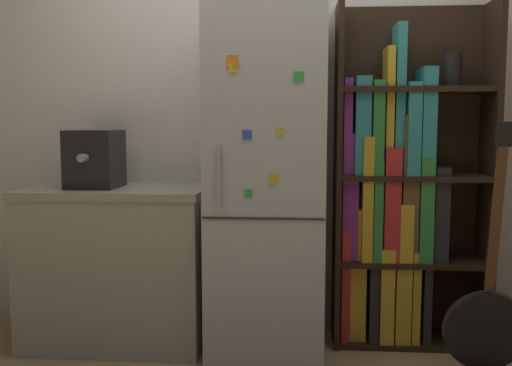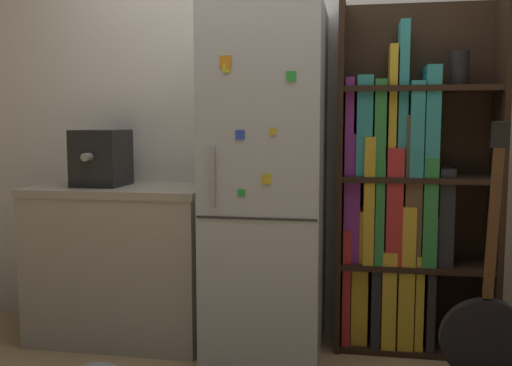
{
  "view_description": "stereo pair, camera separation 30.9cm",
  "coord_description": "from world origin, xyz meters",
  "px_view_note": "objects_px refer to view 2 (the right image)",
  "views": [
    {
      "loc": [
        0.18,
        -2.91,
        1.25
      ],
      "look_at": [
        -0.06,
        0.15,
        0.92
      ],
      "focal_mm": 40.0,
      "sensor_mm": 36.0,
      "label": 1
    },
    {
      "loc": [
        0.48,
        -2.88,
        1.25
      ],
      "look_at": [
        -0.06,
        0.15,
        0.92
      ],
      "focal_mm": 40.0,
      "sensor_mm": 36.0,
      "label": 2
    }
  ],
  "objects_px": {
    "refrigerator": "(266,184)",
    "bookshelf": "(401,200)",
    "espresso_machine": "(101,158)",
    "guitar": "(484,357)"
  },
  "relations": [
    {
      "from": "bookshelf",
      "to": "espresso_machine",
      "type": "distance_m",
      "value": 1.7
    },
    {
      "from": "guitar",
      "to": "bookshelf",
      "type": "bearing_deg",
      "value": 124.19
    },
    {
      "from": "bookshelf",
      "to": "guitar",
      "type": "distance_m",
      "value": 0.9
    },
    {
      "from": "refrigerator",
      "to": "guitar",
      "type": "relative_size",
      "value": 1.47
    },
    {
      "from": "espresso_machine",
      "to": "guitar",
      "type": "distance_m",
      "value": 2.24
    },
    {
      "from": "refrigerator",
      "to": "espresso_machine",
      "type": "bearing_deg",
      "value": 178.07
    },
    {
      "from": "espresso_machine",
      "to": "guitar",
      "type": "bearing_deg",
      "value": -10.27
    },
    {
      "from": "refrigerator",
      "to": "bookshelf",
      "type": "xyz_separation_m",
      "value": [
        0.72,
        0.18,
        -0.1
      ]
    },
    {
      "from": "bookshelf",
      "to": "guitar",
      "type": "height_order",
      "value": "bookshelf"
    },
    {
      "from": "refrigerator",
      "to": "bookshelf",
      "type": "relative_size",
      "value": 0.97
    }
  ]
}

